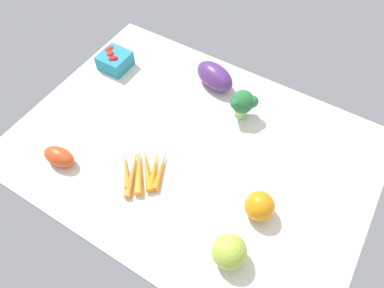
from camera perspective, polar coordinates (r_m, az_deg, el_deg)
tablecloth at (r=106.42cm, az=-0.00°, el=-0.92°), size 104.00×76.00×2.00cm
bell_pepper_orange at (r=93.36cm, az=10.81°, el=-9.77°), size 11.00×11.00×8.12cm
eggplant at (r=119.55cm, az=3.66°, el=10.82°), size 16.29×11.75×7.99cm
heirloom_tomato_green at (r=87.67cm, az=6.02°, el=-16.87°), size 8.52×8.52×8.52cm
broccoli_head at (r=109.67cm, az=8.24°, el=6.61°), size 8.06×8.52×10.02cm
carrot_bunch at (r=101.17cm, az=-7.88°, el=-4.13°), size 16.30×18.94×2.45cm
roma_tomato at (r=107.44cm, az=-20.61°, el=-1.91°), size 10.17×6.51×5.55cm
berry_basket at (r=129.42cm, az=-12.37°, el=13.10°), size 9.61×9.61×6.44cm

